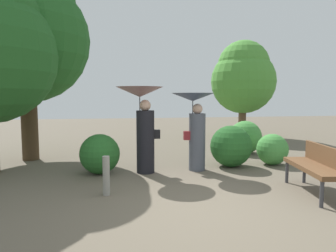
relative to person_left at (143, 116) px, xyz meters
name	(u,v)px	position (x,y,z in m)	size (l,w,h in m)	color
ground_plane	(199,206)	(0.65, -2.23, -1.26)	(40.00, 40.00, 0.00)	brown
person_left	(143,116)	(0.00, 0.00, 0.00)	(1.02, 1.02, 1.90)	black
person_right	(195,120)	(1.19, 0.03, -0.11)	(0.97, 0.97, 1.77)	#474C56
park_bench	(318,165)	(2.84, -1.99, -0.75)	(0.75, 1.56, 0.83)	#38383D
tree_near_left	(25,29)	(-2.85, 1.95, 2.17)	(3.26, 3.26, 5.31)	#42301E
tree_near_right	(243,77)	(4.63, 5.20, 1.26)	(2.63, 2.63, 4.00)	brown
bush_path_left	(272,149)	(3.24, 0.24, -0.88)	(0.77, 0.77, 0.77)	#428C3D
bush_path_right	(245,137)	(3.22, 1.79, -0.78)	(0.98, 0.98, 0.98)	#428C3D
bush_behind_bench	(100,154)	(-0.94, 0.08, -0.83)	(0.88, 0.88, 0.88)	#235B23
bush_far_side	(231,146)	(2.15, 0.22, -0.76)	(1.00, 1.00, 1.00)	#235B23
path_marker_post	(106,176)	(-0.76, -1.44, -0.92)	(0.12, 0.12, 0.68)	gray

